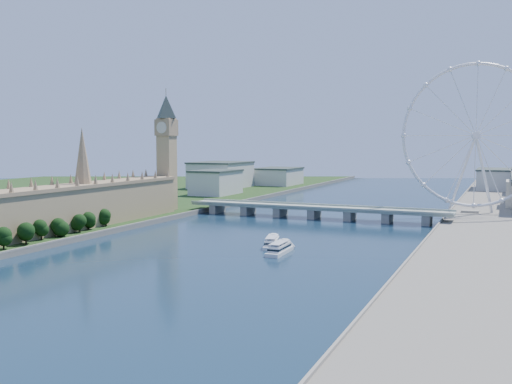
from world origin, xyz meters
The scene contains 8 objects.
ground centered at (0.00, 0.00, 0.00)m, with size 2000.00×2000.00×0.00m, color #1B3A4C.
parliament_range centered at (-128.00, 170.00, 18.48)m, with size 24.00×200.00×70.00m.
big_ben centered at (-128.00, 278.00, 66.57)m, with size 20.02×20.02×110.00m.
westminster_bridge centered at (0.00, 300.00, 6.63)m, with size 220.00×22.00×9.50m.
london_eye centered at (119.98, 355.08, 67.52)m, with size 113.60×39.12×124.30m.
city_skyline centered at (39.22, 560.08, 16.96)m, with size 505.00×280.00×32.00m.
tour_boat_near centered at (17.35, 165.20, 0.00)m, with size 7.88×30.78×6.81m, color white, non-canonical shape.
tour_boat_far centered at (28.93, 148.23, 0.00)m, with size 8.06×31.44×6.96m, color silver, non-canonical shape.
Camera 1 is at (144.24, -146.01, 62.05)m, focal length 40.00 mm.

